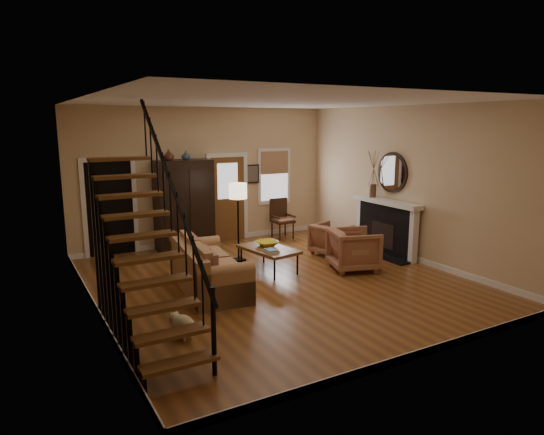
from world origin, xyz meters
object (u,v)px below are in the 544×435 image
floor_lamp (238,223)px  side_chair (283,219)px  sofa (209,267)px  armchair_left (354,250)px  coffee_table (269,259)px  armoire (184,205)px  armchair_right (331,239)px

floor_lamp → side_chair: (1.88, 1.31, -0.33)m
sofa → floor_lamp: (1.25, 1.39, 0.43)m
armchair_left → floor_lamp: floor_lamp is taller
sofa → coffee_table: 1.53m
armoire → side_chair: bearing=-4.5°
armchair_left → floor_lamp: 2.50m
coffee_table → floor_lamp: size_ratio=0.74×
coffee_table → floor_lamp: 1.16m
side_chair → floor_lamp: bearing=-145.2°
sofa → armchair_right: size_ratio=2.88×
floor_lamp → side_chair: 2.31m
coffee_table → armoire: bearing=109.5°
armchair_right → side_chair: (-0.17, 1.87, 0.16)m
armoire → floor_lamp: bearing=-65.9°
armchair_left → armchair_right: bearing=3.9°
sofa → coffee_table: bearing=23.1°
sofa → armchair_left: 3.02m
coffee_table → side_chair: 2.84m
sofa → armchair_right: (3.30, 0.83, -0.06)m
armchair_right → floor_lamp: 2.18m
coffee_table → armchair_right: (1.84, 0.41, 0.11)m
coffee_table → side_chair: bearing=53.7°
armoire → armchair_right: bearing=-37.3°
sofa → armchair_right: sofa is taller
side_chair → armchair_left: bearing=-92.4°
coffee_table → floor_lamp: (-0.20, 0.97, 0.60)m
armchair_left → side_chair: (0.13, 3.04, 0.09)m
armoire → coffee_table: bearing=-70.5°
armoire → sofa: bearing=-101.3°
armchair_left → armoire: bearing=54.9°
armoire → armchair_left: 4.09m
side_chair → sofa: bearing=-139.2°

